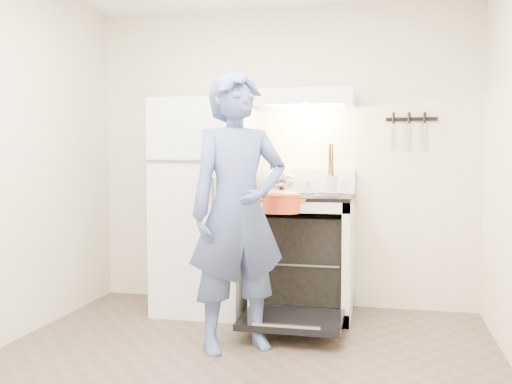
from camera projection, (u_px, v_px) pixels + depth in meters
The scene contains 15 objects.
floor at pixel (225, 384), 3.14m from camera, with size 3.60×3.60×0.00m, color #4F4037.
back_wall at pixel (282, 157), 4.82m from camera, with size 3.20×0.02×2.50m, color beige.
refrigerator at pixel (204, 206), 4.63m from camera, with size 0.70×0.70×1.70m, color silver.
stove_body at pixel (304, 257), 4.50m from camera, with size 0.76×0.65×0.92m, color silver.
cooktop at pixel (304, 197), 4.47m from camera, with size 0.76×0.65×0.03m, color black.
backsplash at pixel (309, 181), 4.74m from camera, with size 0.76×0.07×0.20m, color silver.
oven_door at pixel (292, 320), 3.94m from camera, with size 0.70×0.54×0.04m, color black.
oven_rack at pixel (304, 259), 4.50m from camera, with size 0.60×0.52×0.01m, color slate.
range_hood at pixel (306, 98), 4.49m from camera, with size 0.76×0.50×0.12m, color silver.
knife_strip at pixel (412, 119), 4.55m from camera, with size 0.40×0.02×0.03m, color black.
pizza_stone at pixel (314, 257), 4.52m from camera, with size 0.35×0.35×0.02m, color #8A664A.
tea_kettle at pixel (277, 177), 4.67m from camera, with size 0.23×0.19×0.27m, color silver, non-canonical shape.
utensil_jar at pixel (331, 184), 4.27m from camera, with size 0.09×0.09×0.13m, color silver.
person at pixel (238, 212), 3.67m from camera, with size 0.65×0.43×1.79m, color #354F7F.
dutch_oven at pixel (281, 204), 3.98m from camera, with size 0.34×0.27×0.22m, color red, non-canonical shape.
Camera 1 is at (0.83, -2.96, 1.26)m, focal length 40.00 mm.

